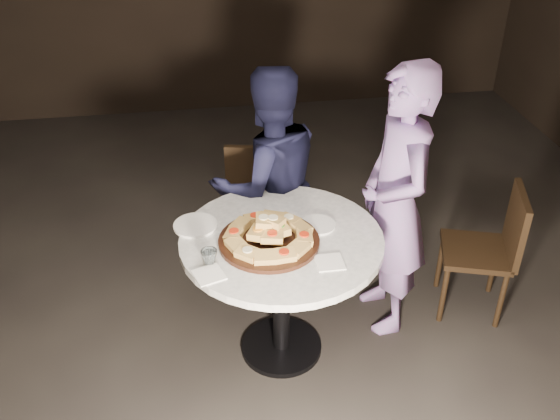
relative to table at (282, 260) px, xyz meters
name	(u,v)px	position (x,y,z in m)	size (l,w,h in m)	color
floor	(264,353)	(-0.10, -0.02, -0.63)	(7.00, 7.00, 0.00)	black
table	(282,260)	(0.00, 0.00, 0.00)	(1.16, 1.16, 0.77)	black
serving_board	(269,241)	(-0.07, -0.04, 0.15)	(0.50, 0.50, 0.02)	black
focaccia_pile	(269,233)	(-0.07, -0.04, 0.20)	(0.45, 0.44, 0.12)	tan
plate_left	(195,225)	(-0.42, 0.16, 0.15)	(0.23, 0.23, 0.01)	white
plate_right	(318,225)	(0.20, 0.07, 0.15)	(0.19, 0.19, 0.01)	white
water_glass	(209,257)	(-0.37, -0.16, 0.18)	(0.08, 0.08, 0.07)	silver
napkin_near	(209,275)	(-0.38, -0.25, 0.15)	(0.13, 0.13, 0.01)	white
napkin_far	(330,262)	(0.19, -0.24, 0.15)	(0.13, 0.13, 0.01)	white
chair_far	(258,187)	(0.00, 1.01, -0.15)	(0.46, 0.48, 0.83)	black
chair_right	(492,244)	(1.26, 0.17, -0.16)	(0.50, 0.48, 0.82)	black
diner_navy	(268,184)	(0.02, 0.61, 0.10)	(0.70, 0.55, 1.45)	black
diner_teal	(395,204)	(0.65, 0.19, 0.16)	(0.58, 0.38, 1.58)	#8167A7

